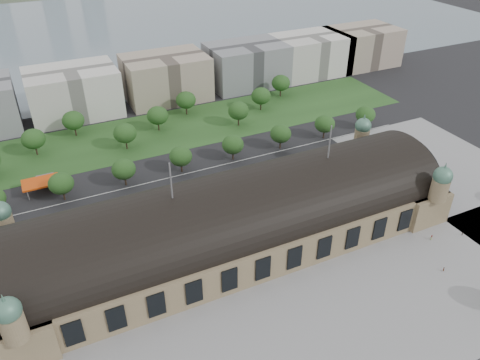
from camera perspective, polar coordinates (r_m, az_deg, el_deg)
name	(u,v)px	position (r m, az deg, el deg)	size (l,w,h in m)	color
ground	(235,245)	(160.20, -0.67, -7.95)	(900.00, 900.00, 0.00)	black
station	(234,221)	(153.72, -0.70, -5.03)	(150.00, 48.40, 44.30)	#867153
plaza_south	(335,329)	(137.79, 11.48, -17.39)	(190.00, 48.00, 0.12)	gray
plaza_east	(457,176)	(216.25, 24.89, 0.48)	(56.00, 100.00, 0.12)	gray
road_slab	(146,202)	(184.06, -11.39, -2.60)	(260.00, 26.00, 0.10)	black
grass_belt	(124,139)	(231.48, -13.94, 4.84)	(300.00, 45.00, 0.10)	#22451B
petrol_station	(44,181)	(202.93, -22.82, -0.14)	(14.00, 13.00, 5.05)	#CA410B
lake	(82,31)	(424.72, -18.74, 16.78)	(700.00, 320.00, 0.08)	slate
office_3	(74,92)	(261.28, -19.62, 10.05)	(45.00, 32.00, 24.00)	silver
office_4	(166,78)	(269.92, -9.01, 12.24)	(45.00, 32.00, 24.00)	#A18F7E
office_5	(246,65)	(287.14, 0.78, 13.88)	(45.00, 32.00, 24.00)	gray
office_6	(310,55)	(308.80, 8.55, 14.89)	(45.00, 32.00, 24.00)	silver
office_7	(361,46)	(332.01, 14.56, 15.48)	(45.00, 32.00, 24.00)	#A18F7E
tree_row_3	(61,183)	(190.06, -20.98, -0.40)	(9.60, 9.60, 11.52)	#2D2116
tree_row_4	(124,169)	(191.93, -14.00, 1.28)	(9.60, 9.60, 11.52)	#2D2116
tree_row_5	(181,156)	(196.74, -7.24, 2.87)	(9.60, 9.60, 11.52)	#2D2116
tree_row_6	(233,145)	(204.27, -0.88, 4.34)	(9.60, 9.60, 11.52)	#2D2116
tree_row_7	(281,134)	(214.24, 4.98, 5.63)	(9.60, 9.60, 11.52)	#2D2116
tree_row_8	(325,124)	(226.33, 10.29, 6.75)	(9.60, 9.60, 11.52)	#2D2116
tree_row_9	(365,115)	(240.21, 15.05, 7.70)	(9.60, 9.60, 11.52)	#2D2116
tree_belt_4	(33,139)	(226.96, -23.89, 4.60)	(10.40, 10.40, 12.48)	#2D2116
tree_belt_5	(73,120)	(238.40, -19.67, 6.86)	(10.40, 10.40, 12.48)	#2D2116
tree_belt_6	(125,133)	(218.93, -13.85, 5.56)	(10.40, 10.40, 12.48)	#2D2116
tree_belt_7	(158,115)	(233.26, -10.02, 7.76)	(10.40, 10.40, 12.48)	#2D2116
tree_belt_8	(186,100)	(248.79, -6.62, 9.66)	(10.40, 10.40, 12.48)	#2D2116
tree_belt_9	(238,111)	(234.86, -0.19, 8.45)	(10.40, 10.40, 12.48)	#2D2116
tree_belt_10	(261,96)	(252.60, 2.58, 10.20)	(10.40, 10.40, 12.48)	#2D2116
tree_belt_11	(281,83)	(271.03, 5.00, 11.71)	(10.40, 10.40, 12.48)	#2D2116
traffic_car_2	(49,231)	(177.83, -22.30, -5.80)	(2.66, 5.77, 1.60)	black
traffic_car_3	(92,210)	(183.11, -17.63, -3.53)	(2.27, 5.58, 1.62)	#982E13
traffic_car_5	(246,173)	(196.58, 0.78, 0.89)	(1.73, 4.95, 1.63)	#5A5E62
traffic_car_6	(375,150)	(222.50, 16.13, 3.50)	(2.13, 4.61, 1.28)	white
parked_car_0	(64,251)	(167.31, -20.62, -8.07)	(1.71, 4.91, 1.62)	black
parked_car_1	(3,260)	(171.77, -26.92, -8.72)	(2.10, 4.56, 1.27)	maroon
parked_car_2	(102,233)	(170.86, -16.51, -6.22)	(2.24, 5.52, 1.60)	#1E1B4D
parked_car_3	(44,254)	(168.58, -22.74, -8.28)	(1.85, 4.61, 1.57)	slate
parked_car_4	(113,233)	(169.66, -15.27, -6.30)	(1.68, 4.82, 1.59)	silver
parked_car_5	(89,237)	(170.67, -17.90, -6.58)	(2.40, 5.21, 1.45)	gray
parked_car_6	(138,224)	(172.03, -12.30, -5.23)	(2.06, 5.07, 1.47)	black
bus_west	(175,207)	(176.17, -7.90, -3.26)	(3.10, 13.23, 3.69)	#A91B1D
bus_mid	(238,191)	(183.43, -0.25, -1.34)	(2.91, 12.45, 3.47)	silver
bus_east	(282,179)	(191.50, 5.20, 0.12)	(2.89, 12.36, 3.44)	silver
pedestrian_0	(431,238)	(174.64, 22.31, -6.51)	(0.93, 0.53, 1.91)	gray
pedestrian_1	(444,269)	(163.44, 23.58, -9.95)	(0.62, 0.40, 1.69)	gray
pedestrian_2	(462,234)	(181.08, 25.46, -5.93)	(0.74, 0.43, 1.53)	gray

